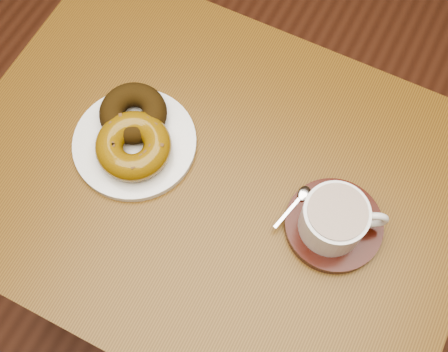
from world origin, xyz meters
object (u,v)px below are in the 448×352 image
at_px(saucer, 333,225).
at_px(coffee_cup, 335,219).
at_px(cafe_table, 214,203).
at_px(donut_plate, 135,143).

relative_size(saucer, coffee_cup, 1.22).
xyz_separation_m(cafe_table, coffee_cup, (0.21, 0.00, 0.18)).
bearing_deg(saucer, cafe_table, -177.32).
bearing_deg(cafe_table, coffee_cup, -0.10).
bearing_deg(saucer, donut_plate, -176.68).
bearing_deg(donut_plate, coffee_cup, 2.23).
xyz_separation_m(donut_plate, saucer, (0.35, 0.02, 0.00)).
relative_size(cafe_table, saucer, 5.58).
distance_m(saucer, coffee_cup, 0.04).
xyz_separation_m(saucer, coffee_cup, (-0.00, -0.01, 0.04)).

